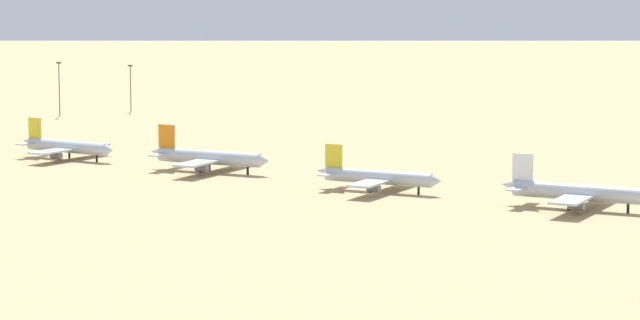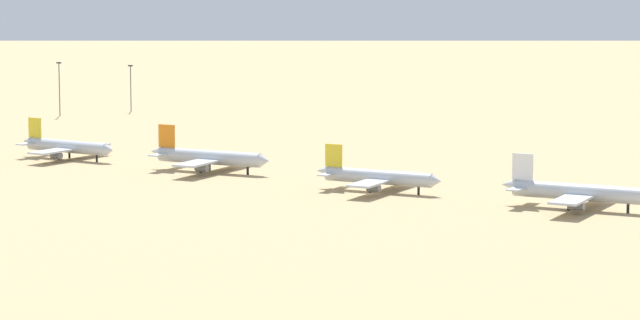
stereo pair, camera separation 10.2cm
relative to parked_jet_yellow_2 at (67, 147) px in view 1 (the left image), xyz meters
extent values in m
plane|color=tan|center=(96.69, -10.97, -3.39)|extent=(4000.00, 4000.00, 0.00)
cylinder|color=silver|center=(0.31, -0.01, 0.03)|extent=(26.15, 3.97, 3.26)
cone|color=silver|center=(14.48, -0.40, 0.03)|extent=(2.53, 3.16, 3.10)
cone|color=silver|center=(-13.86, 0.38, 0.52)|extent=(3.33, 2.86, 2.77)
cube|color=yellow|center=(-11.09, 0.30, 4.31)|extent=(4.25, 0.52, 5.30)
cube|color=silver|center=(-11.00, 3.56, 0.36)|extent=(2.76, 5.61, 0.29)
cube|color=silver|center=(-11.18, -2.95, 0.36)|extent=(2.76, 5.61, 0.29)
cube|color=silver|center=(1.13, -0.03, -0.46)|extent=(6.25, 26.21, 0.46)
cylinder|color=slate|center=(2.11, 6.05, -1.60)|extent=(2.98, 1.87, 1.79)
cylinder|color=slate|center=(1.77, -6.16, -1.60)|extent=(2.98, 1.87, 1.79)
cylinder|color=black|center=(10.22, -0.28, -2.49)|extent=(0.57, 0.57, 1.79)
cylinder|color=black|center=(-0.85, 1.98, -2.49)|extent=(0.57, 0.57, 1.79)
cylinder|color=black|center=(-0.96, -1.93, -2.49)|extent=(0.57, 0.57, 1.79)
cylinder|color=silver|center=(45.93, -0.61, 0.30)|extent=(28.29, 5.68, 3.51)
cone|color=silver|center=(61.17, 0.57, 0.30)|extent=(2.89, 3.53, 3.34)
cone|color=silver|center=(30.70, -1.79, 0.83)|extent=(3.73, 3.25, 2.99)
cube|color=orange|center=(33.67, -1.56, 4.91)|extent=(4.59, 0.79, 5.71)
cube|color=silver|center=(33.40, 1.94, 0.65)|extent=(3.26, 6.17, 0.32)
cube|color=silver|center=(33.94, -5.06, 0.65)|extent=(3.26, 6.17, 0.32)
cube|color=silver|center=(46.81, -0.54, -0.23)|extent=(8.13, 28.49, 0.49)
cylinder|color=slate|center=(47.17, 6.10, -1.46)|extent=(3.30, 2.17, 1.93)
cylinder|color=slate|center=(48.19, -7.04, -1.46)|extent=(3.30, 2.17, 1.93)
cylinder|color=black|center=(56.58, 0.22, -2.42)|extent=(0.61, 0.61, 1.93)
cylinder|color=black|center=(44.46, 1.39, -2.42)|extent=(0.61, 0.61, 1.93)
cylinder|color=black|center=(44.78, -2.81, -2.42)|extent=(0.61, 0.61, 1.93)
cylinder|color=silver|center=(96.87, -7.44, -0.03)|extent=(25.80, 4.96, 3.20)
cone|color=silver|center=(110.77, -6.48, -0.03)|extent=(2.61, 3.20, 3.04)
cone|color=silver|center=(82.96, -8.40, 0.45)|extent=(3.38, 2.94, 2.72)
cube|color=yellow|center=(85.68, -8.21, 4.18)|extent=(4.18, 0.69, 5.21)
cube|color=silver|center=(85.46, -5.01, 0.29)|extent=(2.93, 5.61, 0.29)
cube|color=silver|center=(85.90, -11.41, 0.29)|extent=(2.93, 5.61, 0.29)
cube|color=silver|center=(97.66, -7.38, -0.51)|extent=(7.20, 25.95, 0.45)
cylinder|color=slate|center=(98.05, -1.33, -1.63)|extent=(3.00, 1.96, 1.76)
cylinder|color=slate|center=(98.88, -13.32, -1.63)|extent=(3.00, 1.96, 1.76)
cylinder|color=black|center=(106.58, -6.77, -2.51)|extent=(0.56, 0.56, 1.76)
cylinder|color=black|center=(95.53, -5.60, -2.51)|extent=(0.56, 0.56, 1.76)
cylinder|color=black|center=(95.80, -9.44, -2.51)|extent=(0.56, 0.56, 1.76)
cylinder|color=silver|center=(144.07, -7.43, 0.26)|extent=(27.99, 5.45, 3.48)
cone|color=silver|center=(128.99, -8.51, 0.78)|extent=(3.68, 3.20, 2.96)
cube|color=white|center=(131.94, -8.30, 4.82)|extent=(4.54, 0.76, 5.65)
cube|color=silver|center=(131.69, -4.84, 0.61)|extent=(3.20, 6.09, 0.31)
cube|color=silver|center=(132.18, -11.77, 0.61)|extent=(3.20, 6.09, 0.31)
cube|color=silver|center=(144.94, -7.37, -0.26)|extent=(7.88, 28.16, 0.49)
cylinder|color=slate|center=(145.34, -0.81, -1.48)|extent=(3.26, 2.13, 1.91)
cylinder|color=slate|center=(146.27, -13.81, -1.48)|extent=(3.26, 2.13, 1.91)
cylinder|color=black|center=(154.62, -6.68, -2.43)|extent=(0.61, 0.61, 1.91)
cylinder|color=black|center=(142.62, -5.45, -2.43)|extent=(0.61, 0.61, 1.91)
cylinder|color=black|center=(142.92, -9.61, -2.43)|extent=(0.61, 0.61, 1.91)
cylinder|color=#59595E|center=(-76.94, 86.43, 5.41)|extent=(0.36, 0.36, 17.60)
cube|color=#333333|center=(-76.94, 86.43, 14.46)|extent=(1.80, 0.50, 0.50)
cylinder|color=#59595E|center=(-66.57, 111.71, 4.37)|extent=(0.36, 0.36, 15.53)
cube|color=#333333|center=(-66.57, 111.71, 12.38)|extent=(1.80, 0.50, 0.50)
camera|label=1|loc=(255.86, -297.79, 47.05)|focal=84.02mm
camera|label=2|loc=(255.95, -297.74, 47.05)|focal=84.02mm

